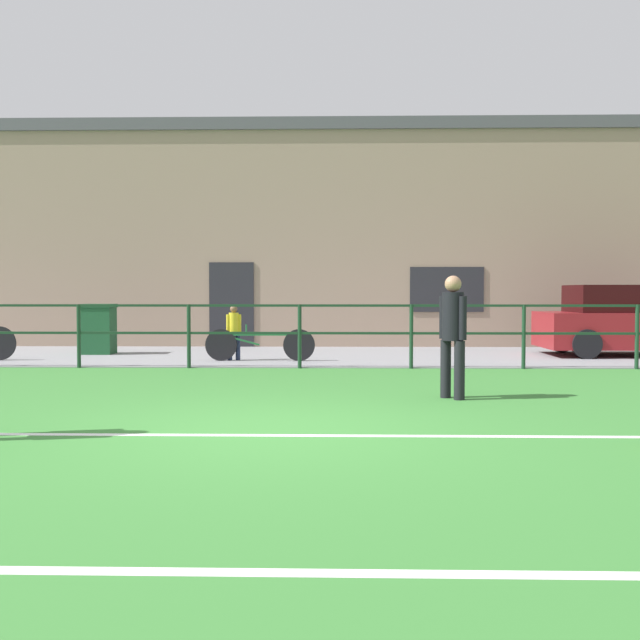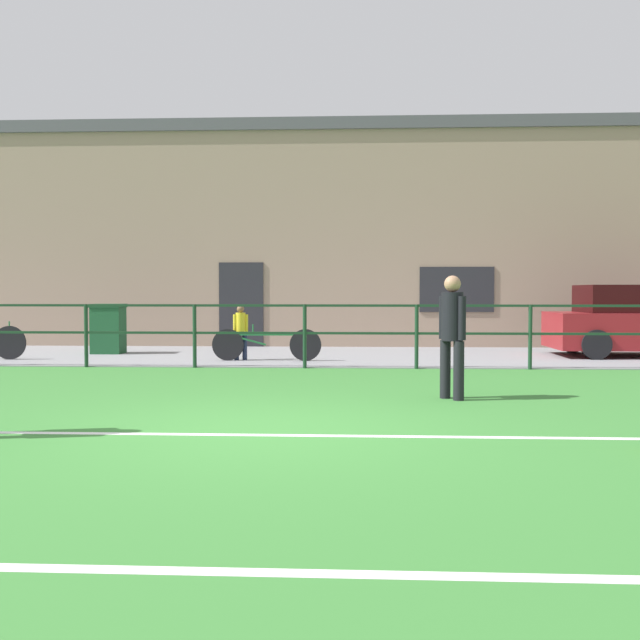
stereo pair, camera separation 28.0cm
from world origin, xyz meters
TOP-DOWN VIEW (x-y plane):
  - ground at (0.00, 0.00)m, footprint 60.00×44.00m
  - field_line_touchline at (0.00, -0.28)m, footprint 36.00×0.11m
  - field_line_hash at (0.00, -3.76)m, footprint 36.00×0.11m
  - pavement_strip at (0.00, 8.50)m, footprint 48.00×5.00m
  - perimeter_fence at (0.00, 6.00)m, footprint 36.07×0.07m
  - clubhouse_facade at (0.00, 12.20)m, footprint 28.00×2.56m
  - player_goalkeeper at (2.16, 2.23)m, footprint 0.31×0.36m
  - spectator_child at (-1.37, 7.35)m, footprint 0.29×0.19m
  - bicycle_parked_0 at (-0.84, 7.20)m, footprint 2.16×0.04m
  - trash_bin_0 at (-4.53, 8.75)m, footprint 0.69×0.58m

SIDE VIEW (x-z plane):
  - ground at x=0.00m, z-range -0.04..0.00m
  - field_line_touchline at x=0.00m, z-range 0.00..0.00m
  - field_line_hash at x=0.00m, z-range 0.00..0.00m
  - pavement_strip at x=0.00m, z-range 0.00..0.02m
  - bicycle_parked_0 at x=-0.84m, z-range -0.02..0.71m
  - trash_bin_0 at x=-4.53m, z-range 0.02..1.12m
  - spectator_child at x=-1.37m, z-range 0.09..1.18m
  - perimeter_fence at x=0.00m, z-range 0.17..1.32m
  - player_goalkeeper at x=2.16m, z-range 0.11..1.69m
  - clubhouse_facade at x=0.00m, z-range 0.01..5.65m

